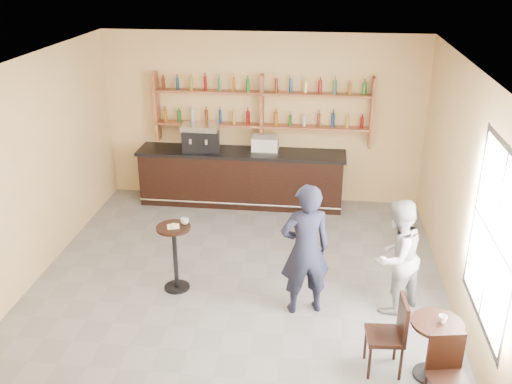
# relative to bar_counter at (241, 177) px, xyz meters

# --- Properties ---
(floor) EXTENTS (7.00, 7.00, 0.00)m
(floor) POSITION_rel_bar_counter_xyz_m (0.37, -3.15, -0.53)
(floor) COLOR slate
(floor) RESTS_ON ground
(ceiling) EXTENTS (7.00, 7.00, 0.00)m
(ceiling) POSITION_rel_bar_counter_xyz_m (0.37, -3.15, 2.67)
(ceiling) COLOR white
(ceiling) RESTS_ON wall_back
(wall_back) EXTENTS (7.00, 0.00, 7.00)m
(wall_back) POSITION_rel_bar_counter_xyz_m (0.37, 0.35, 1.07)
(wall_back) COLOR #EFC788
(wall_back) RESTS_ON floor
(wall_front) EXTENTS (7.00, 0.00, 7.00)m
(wall_front) POSITION_rel_bar_counter_xyz_m (0.37, -6.65, 1.07)
(wall_front) COLOR #EFC788
(wall_front) RESTS_ON floor
(wall_left) EXTENTS (0.00, 7.00, 7.00)m
(wall_left) POSITION_rel_bar_counter_xyz_m (-2.63, -3.15, 1.07)
(wall_left) COLOR #EFC788
(wall_left) RESTS_ON floor
(wall_right) EXTENTS (0.00, 7.00, 7.00)m
(wall_right) POSITION_rel_bar_counter_xyz_m (3.37, -3.15, 1.07)
(wall_right) COLOR #EFC788
(wall_right) RESTS_ON floor
(window_pane) EXTENTS (0.00, 2.00, 2.00)m
(window_pane) POSITION_rel_bar_counter_xyz_m (3.36, -4.35, 1.17)
(window_pane) COLOR white
(window_pane) RESTS_ON wall_right
(window_frame) EXTENTS (0.04, 1.70, 2.10)m
(window_frame) POSITION_rel_bar_counter_xyz_m (3.35, -4.35, 1.17)
(window_frame) COLOR black
(window_frame) RESTS_ON wall_right
(shelf_unit) EXTENTS (4.00, 0.26, 1.40)m
(shelf_unit) POSITION_rel_bar_counter_xyz_m (0.37, 0.22, 1.28)
(shelf_unit) COLOR brown
(shelf_unit) RESTS_ON wall_back
(liquor_bottles) EXTENTS (3.68, 0.10, 1.00)m
(liquor_bottles) POSITION_rel_bar_counter_xyz_m (0.37, 0.22, 1.45)
(liquor_bottles) COLOR #8C5919
(liquor_bottles) RESTS_ON shelf_unit
(bar_counter) EXTENTS (3.90, 0.76, 1.06)m
(bar_counter) POSITION_rel_bar_counter_xyz_m (0.00, 0.00, 0.00)
(bar_counter) COLOR black
(bar_counter) RESTS_ON floor
(espresso_machine) EXTENTS (0.75, 0.54, 0.49)m
(espresso_machine) POSITION_rel_bar_counter_xyz_m (-0.76, 0.00, 0.77)
(espresso_machine) COLOR black
(espresso_machine) RESTS_ON bar_counter
(pastry_case) EXTENTS (0.55, 0.46, 0.30)m
(pastry_case) POSITION_rel_bar_counter_xyz_m (0.45, 0.00, 0.68)
(pastry_case) COLOR silver
(pastry_case) RESTS_ON bar_counter
(pedestal_table) EXTENTS (0.55, 0.55, 0.99)m
(pedestal_table) POSITION_rel_bar_counter_xyz_m (-0.50, -3.11, -0.03)
(pedestal_table) COLOR black
(pedestal_table) RESTS_ON floor
(napkin) EXTENTS (0.20, 0.20, 0.00)m
(napkin) POSITION_rel_bar_counter_xyz_m (-0.50, -3.11, 0.47)
(napkin) COLOR white
(napkin) RESTS_ON pedestal_table
(donut) EXTENTS (0.14, 0.14, 0.04)m
(donut) POSITION_rel_bar_counter_xyz_m (-0.49, -3.12, 0.49)
(donut) COLOR #DF8B51
(donut) RESTS_ON napkin
(cup_pedestal) EXTENTS (0.11, 0.11, 0.09)m
(cup_pedestal) POSITION_rel_bar_counter_xyz_m (-0.36, -3.01, 0.51)
(cup_pedestal) COLOR white
(cup_pedestal) RESTS_ON pedestal_table
(man_main) EXTENTS (0.77, 0.62, 1.85)m
(man_main) POSITION_rel_bar_counter_xyz_m (1.34, -3.43, 0.40)
(man_main) COLOR black
(man_main) RESTS_ON floor
(cafe_table) EXTENTS (0.75, 0.75, 0.74)m
(cafe_table) POSITION_rel_bar_counter_xyz_m (2.86, -4.57, -0.16)
(cafe_table) COLOR black
(cafe_table) RESTS_ON floor
(cup_cafe) EXTENTS (0.12, 0.12, 0.09)m
(cup_cafe) POSITION_rel_bar_counter_xyz_m (2.91, -4.57, 0.26)
(cup_cafe) COLOR white
(cup_cafe) RESTS_ON cafe_table
(chair_west) EXTENTS (0.44, 0.44, 0.96)m
(chair_west) POSITION_rel_bar_counter_xyz_m (2.31, -4.52, -0.05)
(chair_west) COLOR black
(chair_west) RESTS_ON floor
(chair_south) EXTENTS (0.46, 0.46, 0.90)m
(chair_south) POSITION_rel_bar_counter_xyz_m (2.91, -5.17, -0.08)
(chair_south) COLOR black
(chair_south) RESTS_ON floor
(patron_second) EXTENTS (0.98, 0.98, 1.61)m
(patron_second) POSITION_rel_bar_counter_xyz_m (2.54, -3.25, 0.27)
(patron_second) COLOR #A3A4A9
(patron_second) RESTS_ON floor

